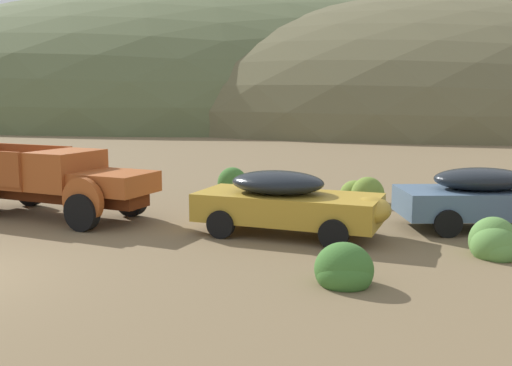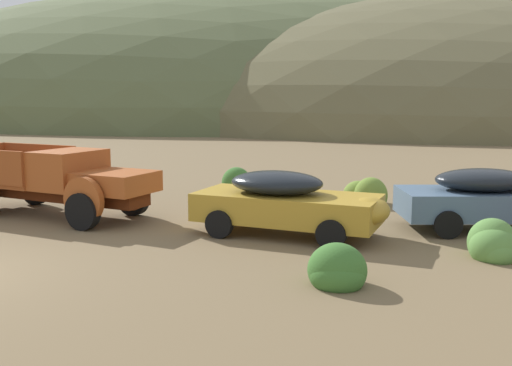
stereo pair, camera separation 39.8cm
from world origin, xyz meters
name	(u,v)px [view 2 (the right image)]	position (x,y,z in m)	size (l,w,h in m)	color
hill_distant	(207,117)	(-22.81, 78.11, 0.00)	(117.89, 86.64, 36.18)	#56603D
hill_center	(423,121)	(9.83, 73.05, 0.00)	(84.38, 79.46, 30.06)	brown
truck_oxide_orange	(65,181)	(-0.50, 5.68, 1.01)	(6.49, 3.18, 1.91)	#51220D
car_mustard	(292,202)	(6.06, 5.25, 0.82)	(4.89, 2.49, 1.57)	#B28928
car_chalk_blue	(499,198)	(10.98, 7.23, 0.82)	(5.17, 3.04, 1.57)	slate
bush_lone_scrub	(337,272)	(7.62, 1.76, 0.24)	(1.08, 1.02, 0.99)	#3D702D
bush_front_right	(493,246)	(10.56, 4.40, 0.25)	(1.02, 1.16, 1.06)	#5B8E42
bush_back_edge	(239,184)	(2.93, 11.05, 0.27)	(1.29, 1.04, 1.13)	#3D702D
bush_near_barrel	(367,195)	(7.48, 9.95, 0.27)	(1.42, 1.28, 1.13)	olive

